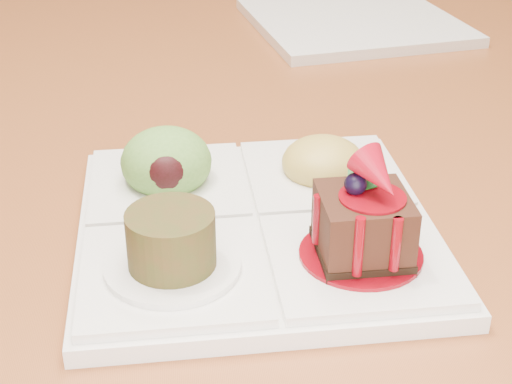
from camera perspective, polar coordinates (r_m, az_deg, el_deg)
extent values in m
cube|color=brown|center=(1.08, -7.09, 12.56)|extent=(1.00, 1.80, 0.04)
cylinder|color=brown|center=(2.04, 6.00, 9.48)|extent=(0.06, 0.06, 0.71)
cube|color=silver|center=(0.52, 0.00, -2.77)|extent=(0.24, 0.24, 0.01)
cube|color=silver|center=(0.48, 7.59, -4.91)|extent=(0.11, 0.11, 0.01)
cube|color=silver|center=(0.47, -6.04, -5.91)|extent=(0.11, 0.11, 0.01)
cube|color=silver|center=(0.57, -6.45, 0.64)|extent=(0.11, 0.11, 0.01)
cube|color=silver|center=(0.58, 4.88, 1.32)|extent=(0.11, 0.11, 0.01)
cylinder|color=maroon|center=(0.48, 7.63, -4.49)|extent=(0.08, 0.08, 0.00)
cube|color=black|center=(0.48, 7.65, -4.25)|extent=(0.05, 0.05, 0.01)
cube|color=black|center=(0.47, 7.81, -2.14)|extent=(0.05, 0.05, 0.03)
cylinder|color=maroon|center=(0.46, 7.95, -0.24)|extent=(0.04, 0.04, 0.00)
sphere|color=black|center=(0.46, 7.25, 0.59)|extent=(0.01, 0.01, 0.01)
cone|color=#A10A1B|center=(0.45, 8.91, 1.18)|extent=(0.04, 0.04, 0.03)
cube|color=#124A16|center=(0.47, 8.00, 0.91)|extent=(0.01, 0.02, 0.01)
cube|color=#124A16|center=(0.47, 7.21, 0.98)|extent=(0.01, 0.02, 0.01)
cylinder|color=maroon|center=(0.44, 7.48, -3.97)|extent=(0.01, 0.01, 0.04)
cylinder|color=maroon|center=(0.45, 10.15, -3.77)|extent=(0.01, 0.01, 0.03)
cylinder|color=maroon|center=(0.47, 4.50, -2.01)|extent=(0.01, 0.01, 0.03)
cylinder|color=silver|center=(0.47, -6.07, -5.41)|extent=(0.08, 0.08, 0.00)
cylinder|color=#432A13|center=(0.46, -6.20, -3.43)|extent=(0.05, 0.05, 0.03)
cylinder|color=#471F0F|center=(0.45, -6.27, -2.24)|extent=(0.04, 0.04, 0.00)
ellipsoid|color=#61943C|center=(0.56, -6.54, 2.19)|extent=(0.06, 0.06, 0.05)
ellipsoid|color=black|center=(0.54, -6.52, 1.35)|extent=(0.03, 0.02, 0.03)
ellipsoid|color=#AD903E|center=(0.57, 4.92, 2.14)|extent=(0.06, 0.06, 0.04)
cube|color=orange|center=(0.58, 6.05, 2.92)|extent=(0.02, 0.02, 0.01)
cube|color=#507B1A|center=(0.59, 4.98, 3.04)|extent=(0.02, 0.02, 0.01)
cube|color=orange|center=(0.58, 3.80, 2.96)|extent=(0.02, 0.01, 0.01)
cube|color=#507B1A|center=(0.56, 3.51, 2.27)|extent=(0.02, 0.02, 0.01)
cube|color=orange|center=(0.56, 4.90, 2.16)|extent=(0.02, 0.02, 0.01)
cube|color=#507B1A|center=(0.56, 6.23, 2.21)|extent=(0.02, 0.02, 0.02)
cube|color=silver|center=(0.97, 7.10, 12.19)|extent=(0.26, 0.26, 0.01)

